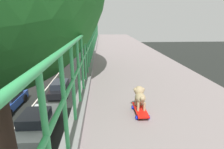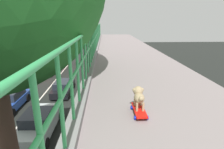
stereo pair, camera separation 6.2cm
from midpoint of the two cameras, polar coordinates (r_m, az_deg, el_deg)
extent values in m
cylinder|color=#3AAA60|center=(1.34, -21.42, -19.83)|extent=(0.04, 0.04, 1.01)
cylinder|color=#3AAA60|center=(1.81, -16.04, -9.21)|extent=(0.04, 0.04, 1.01)
cylinder|color=#3AAA60|center=(2.32, -13.12, -3.07)|extent=(0.04, 0.04, 1.01)
cylinder|color=#3AAA60|center=(2.85, -11.29, 0.83)|extent=(0.04, 0.04, 1.01)
cylinder|color=#3AAA60|center=(3.40, -10.05, 3.48)|extent=(0.04, 0.04, 1.01)
cylinder|color=#3AAA60|center=(3.95, -9.14, 5.40)|extent=(0.04, 0.04, 1.01)
cylinder|color=#3AAA60|center=(4.50, -8.45, 6.85)|extent=(0.04, 0.04, 1.01)
cylinder|color=#3AAA60|center=(5.06, -7.91, 7.98)|extent=(0.04, 0.04, 1.01)
cylinder|color=#3AAA60|center=(5.62, -7.48, 8.88)|extent=(0.04, 0.04, 1.01)
cylinder|color=#3AAA60|center=(6.18, -7.12, 9.62)|extent=(0.04, 0.04, 1.01)
cylinder|color=#3AAA60|center=(6.74, -6.82, 10.23)|extent=(0.04, 0.04, 1.01)
cylinder|color=#3AAA60|center=(7.30, -6.57, 10.75)|extent=(0.04, 0.04, 1.01)
cylinder|color=#3AAA60|center=(7.86, -6.35, 11.20)|extent=(0.04, 0.04, 1.01)
cylinder|color=#3AAA60|center=(8.43, -6.16, 11.59)|extent=(0.04, 0.04, 1.01)
cylinder|color=#3AAA60|center=(8.99, -6.00, 11.92)|extent=(0.04, 0.04, 1.01)
cylinder|color=#3AAA60|center=(9.55, -5.85, 12.22)|extent=(0.04, 0.04, 1.01)
cylinder|color=#3AAA60|center=(10.12, -5.72, 12.49)|extent=(0.04, 0.04, 1.01)
cylinder|color=#3AAA60|center=(10.68, -5.60, 12.72)|extent=(0.04, 0.04, 1.01)
cylinder|color=#3AAA60|center=(11.25, -5.50, 12.94)|extent=(0.04, 0.04, 1.01)
cylinder|color=#3AAA60|center=(11.81, -5.40, 13.13)|extent=(0.04, 0.04, 1.01)
cylinder|color=#3AAA60|center=(12.38, -5.31, 13.30)|extent=(0.04, 0.04, 1.01)
cylinder|color=#3AAA60|center=(12.94, -5.23, 13.46)|extent=(0.04, 0.04, 1.01)
cylinder|color=#3AAA60|center=(13.51, -5.16, 13.61)|extent=(0.04, 0.04, 1.01)
cylinder|color=#3AAA60|center=(14.07, -5.09, 13.74)|extent=(0.04, 0.04, 1.01)
cylinder|color=#3AAA60|center=(14.64, -5.03, 13.87)|extent=(0.04, 0.04, 1.01)
cylinder|color=#3AAA60|center=(15.20, -4.98, 13.98)|extent=(0.04, 0.04, 1.01)
cylinder|color=#3AAA60|center=(15.77, -4.92, 14.09)|extent=(0.04, 0.04, 1.01)
cylinder|color=#3AAA60|center=(16.34, -4.87, 14.19)|extent=(0.04, 0.04, 1.01)
cylinder|color=#3AAA60|center=(16.90, -4.83, 14.28)|extent=(0.04, 0.04, 1.01)
cylinder|color=#3AAA60|center=(17.47, -4.78, 14.37)|extent=(0.04, 0.04, 1.01)
cube|color=#AAB7B5|center=(12.57, -22.86, -14.69)|extent=(1.72, 4.46, 0.75)
cube|color=#1E232B|center=(12.00, -23.70, -12.62)|extent=(1.57, 1.83, 0.61)
cylinder|color=black|center=(13.72, -17.35, -12.68)|extent=(0.19, 0.63, 0.63)
cylinder|color=black|center=(14.20, -23.95, -12.35)|extent=(0.19, 0.63, 0.63)
cylinder|color=black|center=(11.30, -21.09, -20.14)|extent=(0.19, 0.63, 0.63)
cylinder|color=black|center=(11.88, -29.11, -19.24)|extent=(0.19, 0.63, 0.63)
cube|color=navy|center=(16.70, -30.83, -8.01)|extent=(1.71, 4.40, 0.64)
cube|color=#1E232B|center=(16.73, -30.67, -5.59)|extent=(1.54, 2.08, 0.62)
cylinder|color=black|center=(15.32, -30.28, -10.96)|extent=(0.23, 0.70, 0.70)
cylinder|color=black|center=(17.56, -26.37, -6.90)|extent=(0.23, 0.70, 0.70)
cylinder|color=black|center=(18.26, -31.10, -6.72)|extent=(0.23, 0.70, 0.70)
cube|color=black|center=(18.28, -16.20, -4.40)|extent=(1.63, 4.13, 0.59)
cube|color=#1E232B|center=(17.86, -16.52, -2.99)|extent=(1.40, 2.04, 0.54)
cylinder|color=black|center=(19.39, -13.11, -3.43)|extent=(0.19, 0.63, 0.63)
cylinder|color=black|center=(19.71, -17.56, -3.45)|extent=(0.19, 0.63, 0.63)
cylinder|color=black|center=(16.99, -14.53, -6.51)|extent=(0.19, 0.63, 0.63)
cylinder|color=black|center=(17.37, -19.58, -6.45)|extent=(0.19, 0.63, 0.63)
cube|color=red|center=(28.08, -19.76, 5.53)|extent=(2.42, 10.05, 3.11)
cube|color=black|center=(27.99, -19.87, 6.62)|extent=(2.44, 9.25, 0.70)
cylinder|color=black|center=(31.40, -15.75, 4.49)|extent=(0.28, 0.96, 0.96)
cylinder|color=black|center=(31.98, -19.82, 4.34)|extent=(0.28, 0.96, 0.96)
cylinder|color=black|center=(25.47, -18.63, 1.41)|extent=(0.28, 0.96, 0.96)
cylinder|color=black|center=(26.18, -23.53, 1.28)|extent=(0.28, 0.96, 0.96)
cube|color=red|center=(2.83, 8.44, -11.12)|extent=(0.17, 0.49, 0.02)
cylinder|color=#0E18A7|center=(3.00, 9.52, -10.30)|extent=(0.02, 0.06, 0.06)
cylinder|color=#0E18A7|center=(2.97, 5.97, -10.50)|extent=(0.02, 0.06, 0.06)
cylinder|color=#0E18A7|center=(2.73, 11.06, -13.31)|extent=(0.02, 0.06, 0.06)
cylinder|color=#0E18A7|center=(2.69, 7.14, -13.59)|extent=(0.02, 0.06, 0.06)
cylinder|color=tan|center=(2.91, 8.90, -8.54)|extent=(0.04, 0.04, 0.13)
cylinder|color=tan|center=(2.89, 7.05, -8.63)|extent=(0.04, 0.04, 0.13)
cylinder|color=tan|center=(2.75, 9.73, -10.14)|extent=(0.04, 0.04, 0.13)
cylinder|color=tan|center=(2.73, 7.77, -10.26)|extent=(0.04, 0.04, 0.13)
ellipsoid|color=tan|center=(2.78, 8.45, -7.35)|extent=(0.16, 0.24, 0.14)
sphere|color=tan|center=(2.84, 8.08, -5.20)|extent=(0.15, 0.15, 0.15)
ellipsoid|color=gray|center=(2.91, 7.79, -4.90)|extent=(0.05, 0.07, 0.05)
sphere|color=tan|center=(2.85, 9.24, -4.80)|extent=(0.06, 0.06, 0.06)
sphere|color=tan|center=(2.82, 6.94, -4.88)|extent=(0.06, 0.06, 0.06)
sphere|color=tan|center=(2.65, 9.07, -7.61)|extent=(0.07, 0.07, 0.07)
camera|label=1|loc=(0.03, -90.48, -0.15)|focal=28.45mm
camera|label=2|loc=(0.03, 89.52, 0.15)|focal=28.45mm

